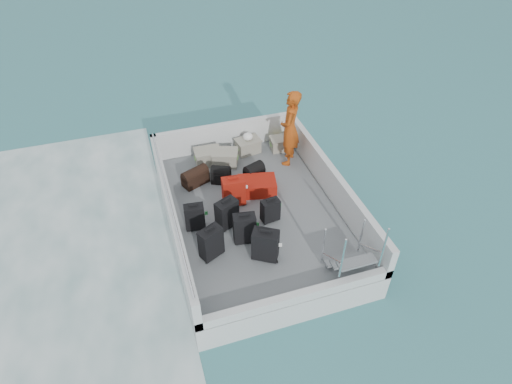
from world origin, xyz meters
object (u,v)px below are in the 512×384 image
at_px(suitcase_5, 234,192).
at_px(crate_2, 248,146).
at_px(suitcase_7, 270,211).
at_px(passenger, 290,128).
at_px(crate_0, 208,157).
at_px(crate_3, 281,144).
at_px(suitcase_1, 195,217).
at_px(suitcase_8, 257,186).
at_px(suitcase_3, 245,229).
at_px(suitcase_0, 211,243).
at_px(suitcase_4, 227,214).
at_px(suitcase_6, 265,245).
at_px(crate_1, 225,158).

xyz_separation_m(suitcase_5, crate_2, (0.85, 1.75, -0.16)).
bearing_deg(suitcase_7, passenger, 50.74).
bearing_deg(suitcase_7, suitcase_5, 119.76).
distance_m(crate_0, crate_3, 1.88).
bearing_deg(crate_2, suitcase_1, -128.71).
relative_size(suitcase_8, passenger, 0.44).
xyz_separation_m(suitcase_1, suitcase_7, (1.50, -0.25, -0.03)).
relative_size(suitcase_1, suitcase_8, 0.72).
relative_size(suitcase_3, crate_3, 1.27).
height_order(suitcase_1, crate_2, suitcase_1).
distance_m(suitcase_0, suitcase_4, 0.84).
relative_size(suitcase_7, crate_0, 0.90).
bearing_deg(suitcase_6, suitcase_5, 126.06).
relative_size(suitcase_4, crate_3, 1.25).
bearing_deg(crate_3, suitcase_3, -122.98).
relative_size(crate_2, passenger, 0.30).
height_order(crate_0, passenger, passenger).
relative_size(suitcase_0, suitcase_6, 1.02).
height_order(crate_0, crate_1, crate_0).
relative_size(suitcase_3, crate_0, 1.11).
distance_m(suitcase_7, crate_2, 2.50).
xyz_separation_m(suitcase_6, suitcase_8, (0.45, 1.87, -0.17)).
height_order(suitcase_4, crate_2, suitcase_4).
height_order(suitcase_8, crate_2, crate_2).
bearing_deg(passenger, crate_2, -97.87).
bearing_deg(suitcase_0, crate_1, 45.00).
bearing_deg(crate_0, suitcase_5, -82.69).
xyz_separation_m(suitcase_7, crate_2, (0.29, 2.48, -0.10)).
height_order(suitcase_0, suitcase_5, suitcase_0).
height_order(suitcase_6, passenger, passenger).
bearing_deg(crate_2, suitcase_3, -108.25).
bearing_deg(suitcase_0, suitcase_4, 29.27).
relative_size(suitcase_0, suitcase_8, 0.82).
xyz_separation_m(suitcase_1, suitcase_5, (0.94, 0.48, 0.04)).
xyz_separation_m(crate_0, crate_2, (1.06, 0.16, -0.01)).
relative_size(suitcase_5, suitcase_6, 1.00).
bearing_deg(suitcase_6, suitcase_8, 107.59).
xyz_separation_m(suitcase_0, suitcase_6, (0.94, -0.35, -0.01)).
relative_size(suitcase_0, crate_3, 1.31).
relative_size(suitcase_6, suitcase_8, 0.80).
xyz_separation_m(suitcase_0, crate_2, (1.65, 3.05, -0.17)).
bearing_deg(suitcase_5, crate_3, 48.17).
distance_m(suitcase_5, passenger, 2.08).
bearing_deg(suitcase_3, suitcase_0, -157.65).
bearing_deg(suitcase_0, suitcase_7, -2.80).
distance_m(suitcase_4, crate_1, 2.10).
relative_size(suitcase_8, crate_1, 1.41).
bearing_deg(suitcase_4, suitcase_6, -90.40).
distance_m(suitcase_3, crate_0, 2.72).
bearing_deg(crate_2, suitcase_8, -99.60).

